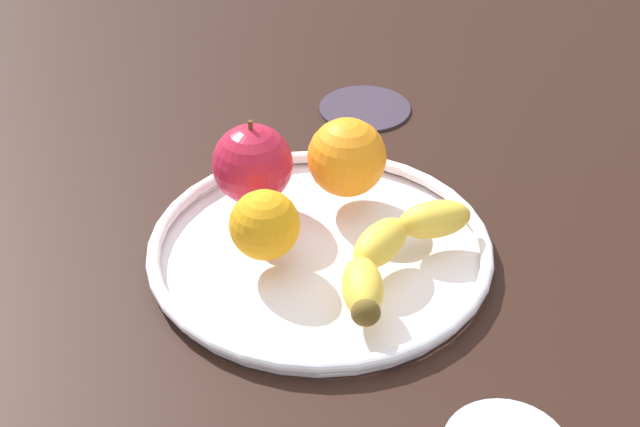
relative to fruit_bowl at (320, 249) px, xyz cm
name	(u,v)px	position (x,y,z in cm)	size (l,w,h in cm)	color
ground_plane	(320,274)	(0.00, 0.00, -2.92)	(165.98, 165.98, 4.00)	black
fruit_bowl	(320,249)	(0.00, 0.00, 0.00)	(30.56, 30.56, 1.80)	white
banana	(392,252)	(-0.47, 7.04, 2.56)	(18.79, 7.40, 3.35)	yellow
apple	(252,164)	(-2.00, -8.85, 4.63)	(7.48, 7.48, 8.28)	#B31832
orange_front_left	(265,225)	(4.03, -2.92, 3.93)	(6.09, 6.09, 6.09)	orange
orange_center	(347,157)	(-7.85, -2.36, 4.59)	(7.40, 7.40, 7.40)	orange
ambient_coaster	(365,107)	(-24.49, -10.64, -0.62)	(10.26, 10.26, 0.60)	#322735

